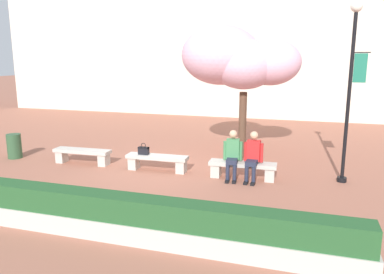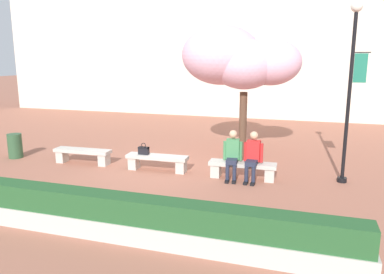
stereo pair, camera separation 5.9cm
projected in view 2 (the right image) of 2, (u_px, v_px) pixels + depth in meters
ground_plane at (157, 171)px, 10.66m from camera, size 100.00×100.00×0.00m
building_facade at (240, 26)px, 21.15m from camera, size 28.00×4.00×9.92m
stone_bench_west_end at (83, 154)px, 11.31m from camera, size 1.78×0.48×0.45m
stone_bench_near_west at (157, 160)px, 10.60m from camera, size 1.78×0.48×0.45m
stone_bench_center at (242, 168)px, 9.89m from camera, size 1.78×0.48×0.45m
person_seated_left at (232, 153)px, 9.83m from camera, size 0.51×0.71×1.29m
person_seated_right at (253, 154)px, 9.68m from camera, size 0.51×0.69×1.29m
handbag at (144, 150)px, 10.64m from camera, size 0.30×0.15×0.34m
cherry_tree_main at (237, 59)px, 11.61m from camera, size 3.70×2.68×4.16m
lamp_post_with_banner at (351, 78)px, 9.13m from camera, size 0.54×0.28×4.48m
planter_hedge_foreground at (73, 211)px, 6.86m from camera, size 10.22×0.50×0.80m
trash_bin at (15, 146)px, 11.98m from camera, size 0.44×0.44×0.78m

